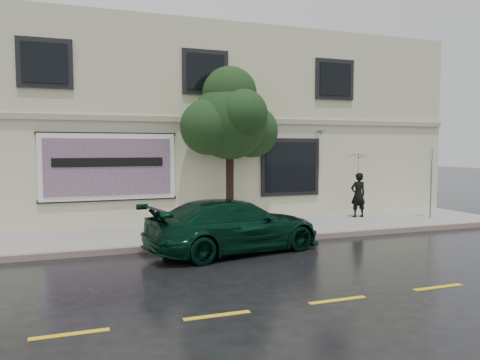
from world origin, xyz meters
name	(u,v)px	position (x,y,z in m)	size (l,w,h in m)	color
ground	(261,256)	(0.00, 0.00, 0.00)	(90.00, 90.00, 0.00)	black
sidewalk	(221,231)	(0.00, 3.25, 0.07)	(20.00, 3.50, 0.15)	gray
curb	(240,242)	(0.00, 1.50, 0.07)	(20.00, 0.18, 0.16)	slate
road_marking	(338,300)	(0.00, -3.50, 0.01)	(19.00, 0.12, 0.01)	gold
building	(180,128)	(0.00, 9.00, 3.50)	(20.00, 8.12, 7.00)	beige
billboard	(109,167)	(-3.20, 4.92, 2.05)	(4.30, 0.16, 2.20)	white
car	(235,226)	(-0.44, 0.71, 0.68)	(2.05, 4.65, 1.35)	black
pedestrian	(358,195)	(5.41, 3.90, 0.96)	(0.59, 0.39, 1.61)	black
umbrella	(359,164)	(5.41, 3.90, 2.09)	(0.89, 0.89, 0.65)	black
street_tree	(230,122)	(0.61, 4.20, 3.50)	(2.50, 2.50, 4.62)	black
sign_pole	(431,176)	(7.71, 2.83, 1.64)	(0.30, 0.06, 2.47)	gray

